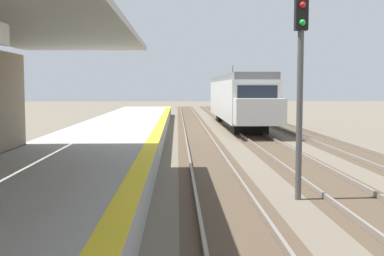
{
  "coord_description": "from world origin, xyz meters",
  "views": [
    {
      "loc": [
        0.69,
        2.36,
        2.93
      ],
      "look_at": [
        1.0,
        12.48,
        2.1
      ],
      "focal_mm": 45.82,
      "sensor_mm": 36.0,
      "label": 1
    }
  ],
  "objects": [
    {
      "name": "station_platform",
      "position": [
        -2.5,
        16.0,
        0.45
      ],
      "size": [
        5.0,
        80.0,
        0.91
      ],
      "color": "#999993",
      "rests_on": "ground"
    },
    {
      "name": "track_pair_middle",
      "position": [
        5.3,
        20.0,
        0.05
      ],
      "size": [
        2.34,
        120.0,
        0.16
      ],
      "color": "#4C3D2D",
      "rests_on": "ground"
    },
    {
      "name": "track_pair_nearest_platform",
      "position": [
        1.9,
        20.0,
        0.05
      ],
      "size": [
        2.34,
        120.0,
        0.16
      ],
      "color": "#4C3D2D",
      "rests_on": "ground"
    },
    {
      "name": "rail_signal_post",
      "position": [
        3.87,
        14.95,
        3.19
      ],
      "size": [
        0.32,
        0.34,
        5.2
      ],
      "color": "#4C4C4C",
      "rests_on": "ground"
    },
    {
      "name": "approaching_train",
      "position": [
        5.3,
        39.06,
        2.18
      ],
      "size": [
        2.93,
        19.6,
        4.76
      ],
      "color": "silver",
      "rests_on": "ground"
    }
  ]
}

